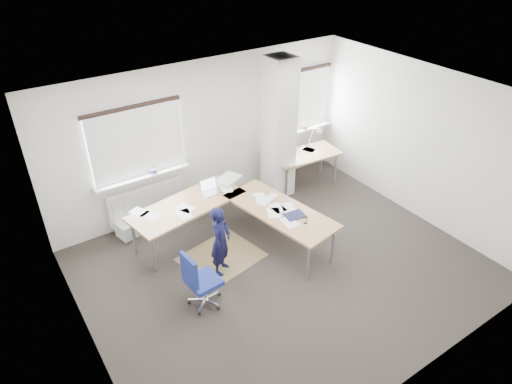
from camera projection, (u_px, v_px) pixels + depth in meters
ground at (283, 268)px, 7.38m from camera, size 6.00×6.00×0.00m
room_shell at (279, 159)px, 6.86m from camera, size 6.04×5.04×2.82m
floor_mat at (221, 257)px, 7.61m from camera, size 1.39×1.24×0.01m
white_crate at (131, 227)px, 8.08m from camera, size 0.52×0.42×0.28m
desk_main at (235, 207)px, 7.64m from camera, size 2.82×2.63×0.96m
desk_side at (305, 155)px, 9.26m from camera, size 1.46×0.83×1.22m
task_chair at (202, 291)px, 6.56m from camera, size 0.53×0.53×0.98m
person at (221, 241)px, 7.02m from camera, size 0.52×0.50×1.20m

